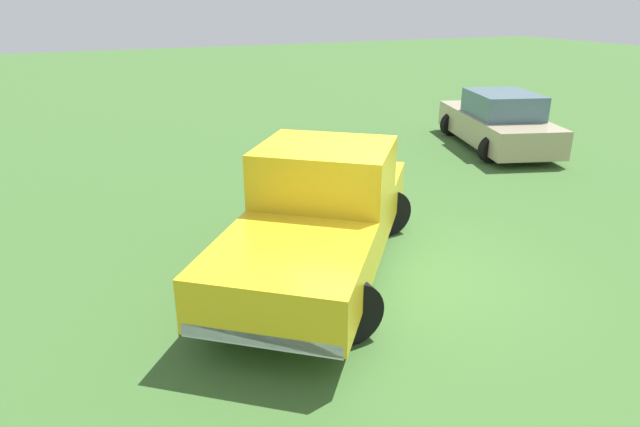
{
  "coord_description": "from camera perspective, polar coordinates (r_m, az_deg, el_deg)",
  "views": [
    {
      "loc": [
        -3.94,
        -6.14,
        3.71
      ],
      "look_at": [
        -0.92,
        0.45,
        0.9
      ],
      "focal_mm": 31.4,
      "sensor_mm": 36.0,
      "label": 1
    }
  ],
  "objects": [
    {
      "name": "pickup_truck",
      "position": [
        7.89,
        0.23,
        0.54
      ],
      "size": [
        4.57,
        5.08,
        1.8
      ],
      "rotation": [
        0.0,
        0.0,
        4.04
      ],
      "color": "black",
      "rests_on": "ground_plane"
    },
    {
      "name": "sedan_near",
      "position": [
        15.5,
        17.7,
        8.86
      ],
      "size": [
        2.98,
        4.66,
        1.46
      ],
      "rotation": [
        0.0,
        0.0,
        1.26
      ],
      "color": "black",
      "rests_on": "ground_plane"
    },
    {
      "name": "ground_plane",
      "position": [
        8.19,
        7.22,
        -5.95
      ],
      "size": [
        80.0,
        80.0,
        0.0
      ],
      "primitive_type": "plane",
      "color": "#3D662D"
    }
  ]
}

